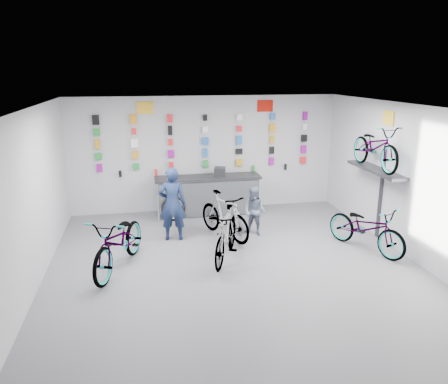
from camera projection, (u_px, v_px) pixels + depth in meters
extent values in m
plane|color=#535358|center=(238.00, 273.00, 8.08)|extent=(8.00, 8.00, 0.00)
plane|color=white|center=(239.00, 108.00, 7.27)|extent=(8.00, 8.00, 0.00)
plane|color=silver|center=(205.00, 154.00, 11.46)|extent=(7.00, 0.00, 7.00)
plane|color=silver|center=(337.00, 316.00, 3.89)|extent=(7.00, 0.00, 7.00)
plane|color=silver|center=(27.00, 206.00, 7.04)|extent=(0.00, 8.00, 8.00)
plane|color=silver|center=(418.00, 185.00, 8.31)|extent=(0.00, 8.00, 8.00)
cube|color=black|center=(208.00, 197.00, 11.31)|extent=(2.60, 0.60, 0.90)
cube|color=silver|center=(210.00, 199.00, 11.02)|extent=(2.60, 0.02, 0.90)
cube|color=silver|center=(158.00, 202.00, 10.79)|extent=(0.04, 0.04, 0.96)
cube|color=silver|center=(260.00, 196.00, 11.26)|extent=(0.04, 0.04, 0.96)
cube|color=black|center=(208.00, 177.00, 11.18)|extent=(2.70, 0.66, 0.06)
cube|color=#9C0D92|center=(99.00, 168.00, 10.97)|extent=(0.13, 0.06, 0.20)
cube|color=#209034|center=(136.00, 166.00, 11.13)|extent=(0.16, 0.06, 0.14)
cube|color=red|center=(171.00, 165.00, 11.30)|extent=(0.11, 0.06, 0.17)
cube|color=#209034|center=(206.00, 164.00, 11.46)|extent=(0.12, 0.06, 0.18)
cube|color=gold|center=(239.00, 162.00, 11.62)|extent=(0.16, 0.06, 0.19)
cube|color=#9C0D92|center=(271.00, 161.00, 11.79)|extent=(0.13, 0.06, 0.20)
cube|color=red|center=(303.00, 160.00, 11.95)|extent=(0.16, 0.06, 0.17)
cube|color=#209034|center=(99.00, 156.00, 10.89)|extent=(0.16, 0.06, 0.16)
cube|color=orange|center=(135.00, 155.00, 11.05)|extent=(0.15, 0.06, 0.19)
cube|color=#9C0D92|center=(171.00, 154.00, 11.22)|extent=(0.16, 0.06, 0.19)
cube|color=blue|center=(205.00, 152.00, 11.38)|extent=(0.11, 0.06, 0.22)
cube|color=black|center=(239.00, 151.00, 11.54)|extent=(0.18, 0.06, 0.14)
cube|color=black|center=(272.00, 150.00, 11.71)|extent=(0.12, 0.06, 0.19)
cube|color=#9C0D92|center=(304.00, 149.00, 11.87)|extent=(0.15, 0.06, 0.21)
cube|color=gold|center=(98.00, 144.00, 10.81)|extent=(0.12, 0.06, 0.23)
cube|color=white|center=(135.00, 143.00, 10.97)|extent=(0.18, 0.06, 0.22)
cube|color=red|center=(170.00, 142.00, 11.14)|extent=(0.11, 0.06, 0.16)
cube|color=blue|center=(205.00, 141.00, 11.30)|extent=(0.16, 0.06, 0.19)
cube|color=blue|center=(239.00, 140.00, 11.46)|extent=(0.14, 0.06, 0.23)
cube|color=gold|center=(272.00, 139.00, 11.63)|extent=(0.11, 0.06, 0.19)
cube|color=black|center=(304.00, 138.00, 11.79)|extent=(0.16, 0.06, 0.18)
cube|color=#209034|center=(97.00, 132.00, 10.73)|extent=(0.16, 0.06, 0.18)
cube|color=red|center=(134.00, 131.00, 10.89)|extent=(0.11, 0.06, 0.15)
cube|color=black|center=(170.00, 130.00, 11.06)|extent=(0.11, 0.06, 0.24)
cube|color=white|center=(205.00, 129.00, 11.22)|extent=(0.14, 0.06, 0.15)
cube|color=red|center=(239.00, 129.00, 11.38)|extent=(0.13, 0.06, 0.14)
cube|color=orange|center=(272.00, 128.00, 11.55)|extent=(0.16, 0.06, 0.23)
cube|color=white|center=(305.00, 127.00, 11.71)|extent=(0.11, 0.06, 0.15)
cube|color=black|center=(96.00, 120.00, 10.65)|extent=(0.16, 0.06, 0.24)
cube|color=orange|center=(133.00, 119.00, 10.81)|extent=(0.17, 0.06, 0.24)
cube|color=red|center=(170.00, 118.00, 10.97)|extent=(0.13, 0.06, 0.20)
cube|color=black|center=(205.00, 118.00, 11.14)|extent=(0.10, 0.06, 0.16)
cube|color=white|center=(239.00, 117.00, 11.30)|extent=(0.15, 0.06, 0.15)
cube|color=blue|center=(273.00, 116.00, 11.47)|extent=(0.14, 0.06, 0.17)
cube|color=#9C0D92|center=(305.00, 116.00, 11.63)|extent=(0.12, 0.06, 0.23)
cylinder|color=black|center=(120.00, 174.00, 11.09)|extent=(0.07, 0.07, 0.16)
cylinder|color=red|center=(156.00, 172.00, 11.25)|extent=(0.07, 0.07, 0.16)
cylinder|color=blue|center=(221.00, 170.00, 11.56)|extent=(0.07, 0.07, 0.16)
cylinder|color=#209034|center=(254.00, 168.00, 11.72)|extent=(0.07, 0.07, 0.16)
cylinder|color=black|center=(286.00, 167.00, 11.89)|extent=(0.07, 0.07, 0.16)
cube|color=#333338|center=(376.00, 170.00, 9.40)|extent=(0.38, 1.90, 0.06)
cube|color=#333338|center=(381.00, 194.00, 9.58)|extent=(0.04, 0.10, 2.00)
cube|color=yellow|center=(145.00, 108.00, 10.84)|extent=(0.42, 0.02, 0.30)
cube|color=#B71509|center=(265.00, 106.00, 11.40)|extent=(0.42, 0.02, 0.30)
cube|color=yellow|center=(388.00, 118.00, 9.13)|extent=(0.02, 0.40, 0.30)
imported|color=gray|center=(119.00, 242.00, 8.09)|extent=(1.42, 2.20, 1.09)
imported|color=gray|center=(226.00, 235.00, 8.50)|extent=(1.15, 1.79, 1.04)
imported|color=gray|center=(366.00, 228.00, 8.98)|extent=(1.37, 1.97, 0.98)
imported|color=gray|center=(224.00, 215.00, 9.67)|extent=(1.20, 1.76, 1.03)
imported|color=gray|center=(376.00, 147.00, 9.25)|extent=(0.63, 1.80, 0.95)
imported|color=#172547|center=(172.00, 204.00, 9.47)|extent=(0.63, 0.44, 1.63)
imported|color=slate|center=(254.00, 211.00, 9.82)|extent=(0.69, 0.67, 1.12)
torus|color=black|center=(173.00, 208.00, 10.82)|extent=(0.65, 0.32, 0.63)
torus|color=silver|center=(173.00, 208.00, 10.82)|extent=(0.53, 0.23, 0.51)
cube|color=black|center=(220.00, 172.00, 11.19)|extent=(0.34, 0.36, 0.22)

